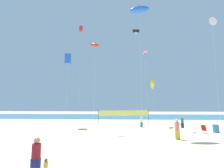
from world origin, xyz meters
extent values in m
plane|color=beige|center=(0.00, 0.00, 0.00)|extent=(120.00, 120.00, 0.00)
cube|color=teal|center=(0.00, 30.03, 0.00)|extent=(120.00, 20.00, 0.01)
cube|color=navy|center=(-3.70, -8.01, 0.38)|extent=(0.37, 0.22, 0.77)
cylinder|color=maroon|center=(-3.70, -8.01, 1.09)|extent=(0.39, 0.39, 0.64)
sphere|color=tan|center=(-3.70, -8.01, 1.55)|extent=(0.28, 0.28, 0.28)
cylinder|color=gold|center=(-3.19, -8.13, 0.52)|extent=(0.19, 0.19, 0.31)
sphere|color=brown|center=(-3.19, -8.13, 0.75)|extent=(0.14, 0.14, 0.14)
cube|color=navy|center=(8.36, 7.96, 0.35)|extent=(0.33, 0.20, 0.69)
cylinder|color=#19727A|center=(8.36, 7.96, 0.98)|extent=(0.35, 0.35, 0.57)
sphere|color=tan|center=(8.36, 7.96, 1.39)|extent=(0.26, 0.26, 0.26)
cube|color=gold|center=(5.16, 0.30, 0.41)|extent=(0.40, 0.24, 0.83)
cylinder|color=#EA7260|center=(5.16, 0.30, 1.17)|extent=(0.42, 0.42, 0.68)
sphere|color=beige|center=(5.16, 0.30, 1.67)|extent=(0.31, 0.31, 0.31)
cube|color=#19727A|center=(2.89, 8.42, 0.35)|extent=(0.33, 0.20, 0.69)
cylinder|color=white|center=(2.89, 8.42, 0.98)|extent=(0.35, 0.35, 0.57)
sphere|color=beige|center=(2.89, 8.42, 1.40)|extent=(0.26, 0.26, 0.26)
cube|color=red|center=(9.18, 3.55, 0.32)|extent=(0.52, 0.48, 0.03)
cube|color=red|center=(9.18, 3.84, 0.60)|extent=(0.52, 0.23, 0.57)
cylinder|color=silver|center=(9.18, 3.41, 0.16)|extent=(0.03, 0.03, 0.32)
cylinder|color=silver|center=(9.18, 3.69, 0.16)|extent=(0.03, 0.03, 0.32)
cylinder|color=teal|center=(10.77, 4.33, 0.44)|extent=(0.65, 0.65, 0.88)
cylinder|color=#4C4C51|center=(-3.65, 11.41, 1.20)|extent=(0.08, 0.08, 2.40)
cylinder|color=#4C4C51|center=(4.68, 13.49, 1.20)|extent=(0.08, 0.08, 2.40)
cube|color=#EAE566|center=(0.52, 12.45, 1.73)|extent=(8.34, 2.11, 0.90)
cube|color=white|center=(8.03, 3.61, 0.12)|extent=(0.29, 0.15, 0.23)
cylinder|color=silver|center=(4.70, 15.37, 6.54)|extent=(0.01, 0.01, 13.09)
cylinder|color=pink|center=(4.70, 15.37, 13.09)|extent=(1.07, 1.46, 0.42)
sphere|color=red|center=(4.70, 15.37, 12.78)|extent=(0.25, 0.25, 0.25)
cylinder|color=silver|center=(3.21, 17.42, 9.19)|extent=(0.01, 0.01, 18.38)
cylinder|color=black|center=(3.21, 17.42, 18.38)|extent=(1.38, 0.73, 0.60)
sphere|color=white|center=(3.21, 17.42, 17.98)|extent=(0.36, 0.36, 0.36)
cylinder|color=silver|center=(-8.15, 8.94, 5.08)|extent=(0.01, 0.01, 10.16)
cube|color=blue|center=(-8.15, 8.94, 10.16)|extent=(1.14, 1.14, 1.47)
cylinder|color=silver|center=(4.95, 9.67, 3.17)|extent=(0.01, 0.01, 6.33)
cone|color=yellow|center=(4.95, 9.67, 6.33)|extent=(1.13, 1.66, 1.69)
cylinder|color=silver|center=(2.33, 3.14, 7.22)|extent=(0.01, 0.01, 14.43)
ellipsoid|color=blue|center=(2.33, 3.14, 14.43)|extent=(2.57, 1.17, 1.24)
cube|color=pink|center=(2.33, 3.14, 14.79)|extent=(0.47, 0.06, 0.59)
cylinder|color=silver|center=(-3.23, 4.42, 5.31)|extent=(0.01, 0.01, 10.62)
ellipsoid|color=red|center=(-3.23, 4.42, 10.62)|extent=(1.40, 0.81, 0.74)
cube|color=red|center=(-3.23, 4.42, 10.81)|extent=(0.25, 0.06, 0.31)
cylinder|color=silver|center=(10.66, 3.24, 6.35)|extent=(0.01, 0.01, 12.70)
cone|color=white|center=(10.66, 3.24, 12.70)|extent=(1.06, 0.50, 1.03)
cylinder|color=silver|center=(-8.88, 19.13, 10.02)|extent=(0.01, 0.01, 20.04)
cube|color=red|center=(-8.88, 19.13, 20.04)|extent=(0.91, 0.91, 1.08)
camera|label=1|loc=(0.10, -15.45, 3.13)|focal=26.44mm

